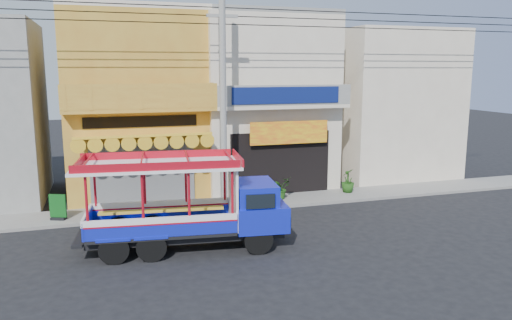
% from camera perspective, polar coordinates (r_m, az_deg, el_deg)
% --- Properties ---
extents(ground, '(90.00, 90.00, 0.00)m').
position_cam_1_polar(ground, '(17.44, 2.23, -8.51)').
color(ground, black).
rests_on(ground, ground).
extents(sidewalk, '(30.00, 2.00, 0.12)m').
position_cam_1_polar(sidewalk, '(21.06, -1.43, -5.00)').
color(sidewalk, slate).
rests_on(sidewalk, ground).
extents(shophouse_left, '(6.00, 7.50, 8.24)m').
position_cam_1_polar(shophouse_left, '(23.60, -13.62, 6.35)').
color(shophouse_left, '#BE802A').
rests_on(shophouse_left, ground).
extents(shophouse_right, '(6.00, 6.75, 8.24)m').
position_cam_1_polar(shophouse_right, '(24.73, 0.47, 6.81)').
color(shophouse_right, beige).
rests_on(shophouse_right, ground).
extents(party_pilaster, '(0.35, 0.30, 8.00)m').
position_cam_1_polar(party_pilaster, '(20.95, -4.77, 5.84)').
color(party_pilaster, beige).
rests_on(party_pilaster, ground).
extents(filler_building_right, '(6.00, 6.00, 7.60)m').
position_cam_1_polar(filler_building_right, '(27.74, 14.43, 6.23)').
color(filler_building_right, beige).
rests_on(filler_building_right, ground).
extents(utility_pole, '(28.00, 0.26, 9.00)m').
position_cam_1_polar(utility_pole, '(19.43, -3.37, 8.56)').
color(utility_pole, gray).
rests_on(utility_pole, ground).
extents(songthaew_truck, '(6.65, 2.82, 3.01)m').
position_cam_1_polar(songthaew_truck, '(15.85, -6.43, -5.02)').
color(songthaew_truck, black).
rests_on(songthaew_truck, ground).
extents(green_sign, '(0.61, 0.47, 0.96)m').
position_cam_1_polar(green_sign, '(19.97, -21.68, -5.23)').
color(green_sign, black).
rests_on(green_sign, sidewalk).
extents(potted_plant_a, '(1.05, 0.98, 0.94)m').
position_cam_1_polar(potted_plant_a, '(21.56, 2.79, -3.20)').
color(potted_plant_a, '#204C15').
rests_on(potted_plant_a, sidewalk).
extents(potted_plant_c, '(0.84, 0.84, 1.07)m').
position_cam_1_polar(potted_plant_c, '(23.00, 10.46, -2.33)').
color(potted_plant_c, '#204C15').
rests_on(potted_plant_c, sidewalk).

